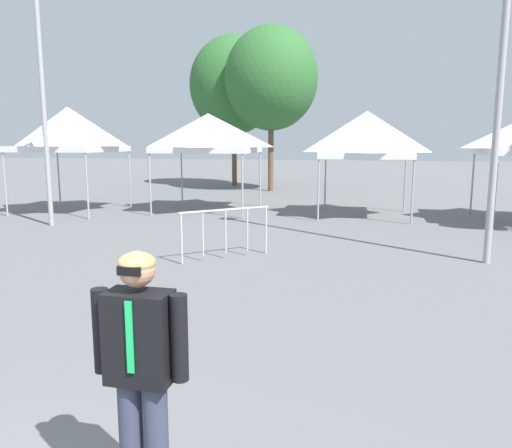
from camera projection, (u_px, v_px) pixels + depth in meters
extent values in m
cylinder|color=#9E9EA3|center=(5.00, 182.00, 16.33)|extent=(0.06, 0.06, 2.34)
cylinder|color=#9E9EA3|center=(87.00, 183.00, 15.72)|extent=(0.06, 0.06, 2.34)
cylinder|color=#9E9EA3|center=(59.00, 176.00, 19.25)|extent=(0.06, 0.06, 2.34)
cylinder|color=#9E9EA3|center=(130.00, 177.00, 18.64)|extent=(0.06, 0.06, 2.34)
pyramid|color=white|center=(68.00, 126.00, 17.18)|extent=(3.26, 3.26, 1.36)
cube|color=white|center=(70.00, 149.00, 17.31)|extent=(3.23, 3.23, 0.20)
cylinder|color=#9E9EA3|center=(150.00, 182.00, 16.47)|extent=(0.06, 0.06, 2.31)
cylinder|color=#9E9EA3|center=(242.00, 183.00, 15.87)|extent=(0.06, 0.06, 2.31)
cylinder|color=#9E9EA3|center=(182.00, 176.00, 19.55)|extent=(0.06, 0.06, 2.31)
cylinder|color=#9E9EA3|center=(260.00, 177.00, 18.96)|extent=(0.06, 0.06, 2.31)
pyramid|color=white|center=(208.00, 130.00, 17.43)|extent=(3.49, 3.49, 1.18)
cube|color=white|center=(208.00, 150.00, 17.54)|extent=(3.46, 3.46, 0.20)
cylinder|color=#9E9EA3|center=(319.00, 187.00, 15.30)|extent=(0.06, 0.06, 2.15)
cylinder|color=#9E9EA3|center=(413.00, 189.00, 14.71)|extent=(0.06, 0.06, 2.15)
cylinder|color=#9E9EA3|center=(325.00, 181.00, 18.03)|extent=(0.06, 0.06, 2.15)
cylinder|color=#9E9EA3|center=(405.00, 182.00, 17.44)|extent=(0.06, 0.06, 2.15)
pyramid|color=white|center=(367.00, 132.00, 16.09)|extent=(3.03, 3.03, 1.33)
cube|color=white|center=(366.00, 155.00, 16.21)|extent=(3.00, 3.00, 0.20)
cylinder|color=#9E9EA3|center=(495.00, 190.00, 13.72)|extent=(0.06, 0.06, 2.29)
cylinder|color=#9E9EA3|center=(473.00, 182.00, 16.73)|extent=(0.06, 0.06, 2.29)
cylinder|color=#33384C|center=(132.00, 444.00, 3.26)|extent=(0.16, 0.16, 0.92)
cylinder|color=#33384C|center=(157.00, 448.00, 3.22)|extent=(0.16, 0.16, 0.92)
cube|color=black|center=(140.00, 337.00, 3.12)|extent=(0.42, 0.24, 0.60)
cylinder|color=black|center=(101.00, 330.00, 3.18)|extent=(0.11, 0.11, 0.56)
cylinder|color=black|center=(179.00, 338.00, 3.06)|extent=(0.11, 0.11, 0.56)
sphere|color=tan|center=(137.00, 269.00, 3.05)|extent=(0.23, 0.23, 0.23)
ellipsoid|color=tan|center=(137.00, 263.00, 3.04)|extent=(0.23, 0.23, 0.14)
cube|color=black|center=(129.00, 271.00, 2.94)|extent=(0.15, 0.02, 0.06)
cube|color=#19BF59|center=(130.00, 338.00, 2.99)|extent=(0.04, 0.01, 0.46)
cylinder|color=#9E9EA3|center=(506.00, 14.00, 9.30)|extent=(0.14, 0.14, 9.74)
cylinder|color=#9E9EA3|center=(42.00, 83.00, 14.05)|extent=(0.14, 0.14, 8.29)
cylinder|color=brown|center=(271.00, 154.00, 25.04)|extent=(0.28, 0.28, 3.76)
ellipsoid|color=#2D662D|center=(271.00, 79.00, 24.43)|extent=(4.66, 4.66, 5.13)
cylinder|color=brown|center=(234.00, 154.00, 27.95)|extent=(0.28, 0.28, 3.67)
ellipsoid|color=#2D662D|center=(234.00, 85.00, 27.33)|extent=(4.92, 4.92, 5.42)
cylinder|color=#B7BABF|center=(225.00, 210.00, 10.32)|extent=(1.57, 1.47, 0.05)
cylinder|color=#B7BABF|center=(266.00, 230.00, 10.89)|extent=(0.04, 0.04, 1.05)
cylinder|color=#B7BABF|center=(181.00, 239.00, 9.91)|extent=(0.04, 0.04, 1.05)
cylinder|color=#B7BABF|center=(247.00, 230.00, 10.65)|extent=(0.04, 0.04, 0.92)
cylinder|color=#B7BABF|center=(226.00, 232.00, 10.39)|extent=(0.04, 0.04, 0.92)
cylinder|color=#B7BABF|center=(203.00, 234.00, 10.14)|extent=(0.04, 0.04, 0.92)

